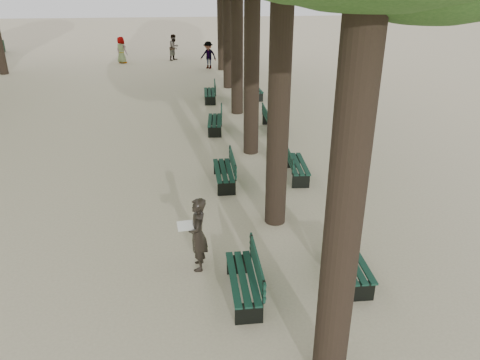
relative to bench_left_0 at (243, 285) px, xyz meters
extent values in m
plane|color=beige|center=(-0.37, -0.06, -0.27)|extent=(120.00, 120.00, 0.00)
cylinder|color=#33261C|center=(1.13, -2.06, 3.48)|extent=(0.52, 0.52, 7.50)
cylinder|color=#33261C|center=(1.13, 2.94, 3.48)|extent=(0.52, 0.52, 7.50)
cylinder|color=#33261C|center=(1.13, 7.94, 3.48)|extent=(0.52, 0.52, 7.50)
cylinder|color=#33261C|center=(1.13, 12.94, 3.48)|extent=(0.52, 0.52, 7.50)
cylinder|color=#33261C|center=(1.13, 17.94, 3.48)|extent=(0.52, 0.52, 7.50)
cylinder|color=#33261C|center=(1.13, 22.94, 3.48)|extent=(0.52, 0.52, 7.50)
cube|color=black|center=(-0.02, 0.00, -0.05)|extent=(0.55, 1.81, 0.45)
cube|color=#0C2D23|center=(-0.02, 0.00, 0.18)|extent=(0.57, 1.81, 0.04)
cube|color=#0C2D23|center=(0.26, 0.00, 0.45)|extent=(0.07, 1.80, 0.40)
cube|color=black|center=(-0.02, 5.34, -0.05)|extent=(0.55, 1.81, 0.45)
cube|color=#0C2D23|center=(-0.02, 5.34, 0.18)|extent=(0.57, 1.81, 0.04)
cube|color=#0C2D23|center=(0.26, 5.34, 0.45)|extent=(0.07, 1.80, 0.40)
cube|color=black|center=(-0.02, 10.43, -0.05)|extent=(0.65, 1.83, 0.45)
cube|color=#0C2D23|center=(-0.02, 10.43, 0.18)|extent=(0.67, 1.83, 0.04)
cube|color=#0C2D23|center=(0.26, 10.41, 0.45)|extent=(0.17, 1.80, 0.40)
cube|color=black|center=(-0.02, 15.10, -0.05)|extent=(0.56, 1.81, 0.45)
cube|color=#0C2D23|center=(-0.02, 15.10, 0.18)|extent=(0.58, 1.81, 0.04)
cube|color=#0C2D23|center=(0.26, 15.10, 0.45)|extent=(0.09, 1.80, 0.40)
cube|color=black|center=(2.28, 0.42, -0.05)|extent=(0.53, 1.80, 0.45)
cube|color=#0C2D23|center=(2.28, 0.42, 0.18)|extent=(0.55, 1.80, 0.04)
cube|color=#0C2D23|center=(2.00, 0.42, 0.45)|extent=(0.05, 1.80, 0.40)
cube|color=black|center=(2.28, 5.61, -0.05)|extent=(0.60, 1.82, 0.45)
cube|color=#0C2D23|center=(2.28, 5.61, 0.18)|extent=(0.62, 1.82, 0.04)
cube|color=#0C2D23|center=(2.00, 5.62, 0.45)|extent=(0.12, 1.80, 0.40)
cube|color=black|center=(2.28, 10.28, -0.05)|extent=(0.53, 1.80, 0.45)
cube|color=#0C2D23|center=(2.28, 10.28, 0.18)|extent=(0.55, 1.80, 0.04)
cube|color=#0C2D23|center=(2.00, 10.28, 0.45)|extent=(0.05, 1.80, 0.40)
cube|color=black|center=(2.28, 15.52, -0.05)|extent=(0.65, 1.83, 0.45)
cube|color=#0C2D23|center=(2.28, 15.52, 0.18)|extent=(0.67, 1.83, 0.04)
cube|color=#0C2D23|center=(2.00, 15.50, 0.45)|extent=(0.17, 1.80, 0.40)
imported|color=black|center=(-0.84, 1.09, 0.55)|extent=(0.35, 0.67, 1.65)
cube|color=white|center=(-1.09, 1.09, 0.78)|extent=(0.37, 0.29, 0.12)
imported|color=#262628|center=(-5.55, 25.94, 0.61)|extent=(0.89, 0.81, 1.76)
imported|color=#262628|center=(0.29, 23.44, 0.58)|extent=(1.13, 0.84, 1.70)
imported|color=#262628|center=(-1.99, 26.74, 0.61)|extent=(0.78, 0.91, 1.77)
camera|label=1|loc=(-0.83, -7.43, 5.64)|focal=35.00mm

